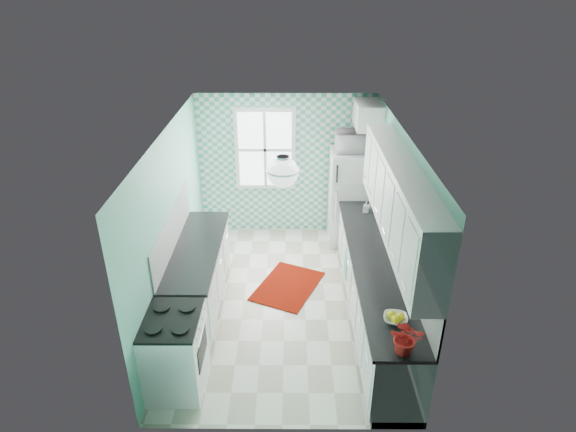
{
  "coord_description": "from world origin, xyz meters",
  "views": [
    {
      "loc": [
        0.08,
        -5.66,
        4.26
      ],
      "look_at": [
        0.05,
        0.25,
        1.25
      ],
      "focal_mm": 30.0,
      "sensor_mm": 36.0,
      "label": 1
    }
  ],
  "objects_px": {
    "stove": "(175,351)",
    "microwave": "(354,141)",
    "fruit_bowl": "(395,319)",
    "potted_plant": "(406,338)",
    "fridge": "(350,197)",
    "ceiling_light": "(283,172)",
    "sink": "(365,221)"
  },
  "relations": [
    {
      "from": "fridge",
      "to": "potted_plant",
      "type": "height_order",
      "value": "fridge"
    },
    {
      "from": "ceiling_light",
      "to": "stove",
      "type": "height_order",
      "value": "ceiling_light"
    },
    {
      "from": "sink",
      "to": "fridge",
      "type": "bearing_deg",
      "value": 93.58
    },
    {
      "from": "fridge",
      "to": "sink",
      "type": "relative_size",
      "value": 3.06
    },
    {
      "from": "sink",
      "to": "fruit_bowl",
      "type": "distance_m",
      "value": 2.33
    },
    {
      "from": "ceiling_light",
      "to": "fruit_bowl",
      "type": "bearing_deg",
      "value": -33.88
    },
    {
      "from": "sink",
      "to": "potted_plant",
      "type": "bearing_deg",
      "value": -91.51
    },
    {
      "from": "fridge",
      "to": "microwave",
      "type": "bearing_deg",
      "value": 54.08
    },
    {
      "from": "sink",
      "to": "potted_plant",
      "type": "relative_size",
      "value": 1.49
    },
    {
      "from": "fridge",
      "to": "stove",
      "type": "distance_m",
      "value": 4.1
    },
    {
      "from": "ceiling_light",
      "to": "fruit_bowl",
      "type": "relative_size",
      "value": 1.38
    },
    {
      "from": "ceiling_light",
      "to": "fruit_bowl",
      "type": "xyz_separation_m",
      "value": [
        1.2,
        -0.81,
        -1.35
      ]
    },
    {
      "from": "fridge",
      "to": "stove",
      "type": "bearing_deg",
      "value": -124.34
    },
    {
      "from": "ceiling_light",
      "to": "fridge",
      "type": "xyz_separation_m",
      "value": [
        1.11,
        2.6,
        -1.5
      ]
    },
    {
      "from": "stove",
      "to": "potted_plant",
      "type": "xyz_separation_m",
      "value": [
        2.4,
        -0.5,
        0.64
      ]
    },
    {
      "from": "fridge",
      "to": "fruit_bowl",
      "type": "distance_m",
      "value": 3.41
    },
    {
      "from": "fruit_bowl",
      "to": "microwave",
      "type": "relative_size",
      "value": 0.42
    },
    {
      "from": "sink",
      "to": "fruit_bowl",
      "type": "relative_size",
      "value": 2.12
    },
    {
      "from": "ceiling_light",
      "to": "microwave",
      "type": "bearing_deg",
      "value": 66.87
    },
    {
      "from": "stove",
      "to": "fruit_bowl",
      "type": "distance_m",
      "value": 2.45
    },
    {
      "from": "fridge",
      "to": "microwave",
      "type": "xyz_separation_m",
      "value": [
        0.0,
        0.0,
        0.99
      ]
    },
    {
      "from": "fridge",
      "to": "fruit_bowl",
      "type": "height_order",
      "value": "fridge"
    },
    {
      "from": "potted_plant",
      "to": "microwave",
      "type": "distance_m",
      "value": 3.93
    },
    {
      "from": "fridge",
      "to": "ceiling_light",
      "type": "bearing_deg",
      "value": -113.06
    },
    {
      "from": "fruit_bowl",
      "to": "potted_plant",
      "type": "relative_size",
      "value": 0.7
    },
    {
      "from": "potted_plant",
      "to": "microwave",
      "type": "relative_size",
      "value": 0.6
    },
    {
      "from": "stove",
      "to": "sink",
      "type": "xyz_separation_m",
      "value": [
        2.4,
        2.3,
        0.45
      ]
    },
    {
      "from": "fridge",
      "to": "sink",
      "type": "distance_m",
      "value": 1.08
    },
    {
      "from": "ceiling_light",
      "to": "potted_plant",
      "type": "xyz_separation_m",
      "value": [
        1.2,
        -1.27,
        -1.2
      ]
    },
    {
      "from": "sink",
      "to": "potted_plant",
      "type": "distance_m",
      "value": 2.81
    },
    {
      "from": "fridge",
      "to": "potted_plant",
      "type": "relative_size",
      "value": 4.56
    },
    {
      "from": "stove",
      "to": "microwave",
      "type": "height_order",
      "value": "microwave"
    }
  ]
}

